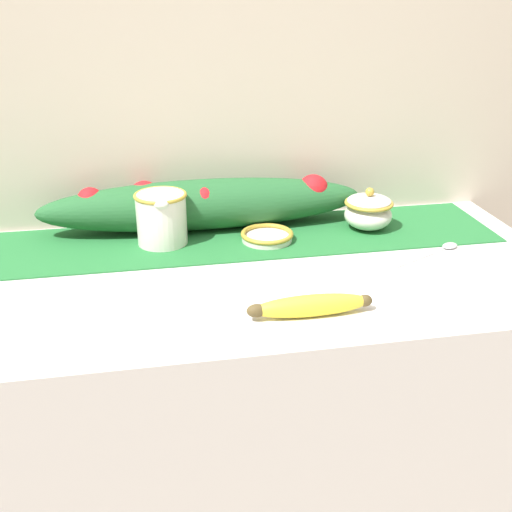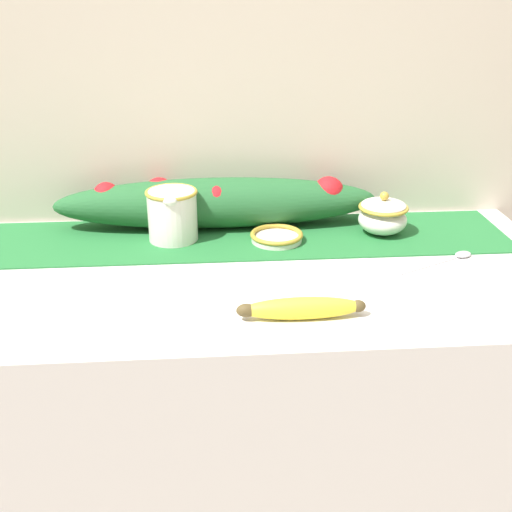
{
  "view_description": "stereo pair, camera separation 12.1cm",
  "coord_description": "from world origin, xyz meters",
  "px_view_note": "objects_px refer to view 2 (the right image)",
  "views": [
    {
      "loc": [
        -0.14,
        -1.13,
        1.45
      ],
      "look_at": [
        0.07,
        -0.04,
        0.96
      ],
      "focal_mm": 45.0,
      "sensor_mm": 36.0,
      "label": 1
    },
    {
      "loc": [
        -0.02,
        -1.15,
        1.45
      ],
      "look_at": [
        0.07,
        -0.04,
        0.96
      ],
      "focal_mm": 45.0,
      "sensor_mm": 36.0,
      "label": 2
    }
  ],
  "objects_px": {
    "banana": "(302,308)",
    "cream_pitcher": "(172,213)",
    "sugar_bowl": "(383,216)",
    "small_dish": "(277,237)",
    "spoon": "(458,256)"
  },
  "relations": [
    {
      "from": "sugar_bowl",
      "to": "small_dish",
      "type": "relative_size",
      "value": 0.96
    },
    {
      "from": "spoon",
      "to": "sugar_bowl",
      "type": "bearing_deg",
      "value": 104.01
    },
    {
      "from": "sugar_bowl",
      "to": "spoon",
      "type": "distance_m",
      "value": 0.19
    },
    {
      "from": "spoon",
      "to": "cream_pitcher",
      "type": "bearing_deg",
      "value": 139.61
    },
    {
      "from": "cream_pitcher",
      "to": "banana",
      "type": "height_order",
      "value": "cream_pitcher"
    },
    {
      "from": "sugar_bowl",
      "to": "small_dish",
      "type": "bearing_deg",
      "value": -173.16
    },
    {
      "from": "cream_pitcher",
      "to": "spoon",
      "type": "xyz_separation_m",
      "value": [
        0.59,
        -0.14,
        -0.06
      ]
    },
    {
      "from": "cream_pitcher",
      "to": "sugar_bowl",
      "type": "distance_m",
      "value": 0.46
    },
    {
      "from": "sugar_bowl",
      "to": "spoon",
      "type": "xyz_separation_m",
      "value": [
        0.12,
        -0.14,
        -0.04
      ]
    },
    {
      "from": "small_dish",
      "to": "spoon",
      "type": "distance_m",
      "value": 0.38
    },
    {
      "from": "banana",
      "to": "cream_pitcher",
      "type": "bearing_deg",
      "value": 121.89
    },
    {
      "from": "sugar_bowl",
      "to": "banana",
      "type": "distance_m",
      "value": 0.44
    },
    {
      "from": "cream_pitcher",
      "to": "sugar_bowl",
      "type": "xyz_separation_m",
      "value": [
        0.46,
        -0.0,
        -0.02
      ]
    },
    {
      "from": "sugar_bowl",
      "to": "banana",
      "type": "relative_size",
      "value": 0.5
    },
    {
      "from": "sugar_bowl",
      "to": "spoon",
      "type": "bearing_deg",
      "value": -49.42
    }
  ]
}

